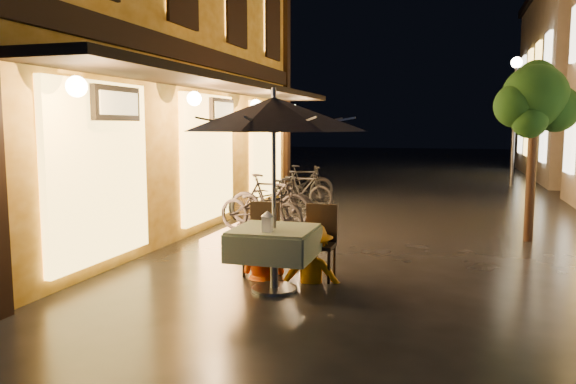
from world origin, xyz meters
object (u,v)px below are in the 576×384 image
(table_lantern, at_px, (267,220))
(bicycle_0, at_px, (261,208))
(person_orange, at_px, (263,222))
(person_yellow, at_px, (312,225))
(patio_umbrella, at_px, (274,114))
(cafe_table, at_px, (274,243))

(table_lantern, height_order, bicycle_0, table_lantern)
(person_orange, bearing_deg, person_yellow, -163.13)
(patio_umbrella, bearing_deg, table_lantern, -90.00)
(patio_umbrella, distance_m, person_orange, 1.56)
(patio_umbrella, distance_m, person_yellow, 1.55)
(cafe_table, distance_m, person_yellow, 0.67)
(patio_umbrella, xyz_separation_m, person_orange, (-0.34, 0.57, -1.41))
(table_lantern, distance_m, person_orange, 0.91)
(table_lantern, relative_size, bicycle_0, 0.14)
(patio_umbrella, relative_size, person_yellow, 1.66)
(patio_umbrella, height_order, person_orange, patio_umbrella)
(person_yellow, bearing_deg, cafe_table, 53.64)
(patio_umbrella, bearing_deg, person_yellow, 58.74)
(table_lantern, height_order, person_yellow, person_yellow)
(cafe_table, relative_size, person_yellow, 0.67)
(patio_umbrella, height_order, bicycle_0, patio_umbrella)
(bicycle_0, bearing_deg, table_lantern, -146.94)
(bicycle_0, bearing_deg, patio_umbrella, -145.59)
(cafe_table, bearing_deg, person_yellow, 58.74)
(cafe_table, height_order, person_yellow, person_yellow)
(person_orange, bearing_deg, cafe_table, 138.73)
(patio_umbrella, distance_m, bicycle_0, 4.11)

